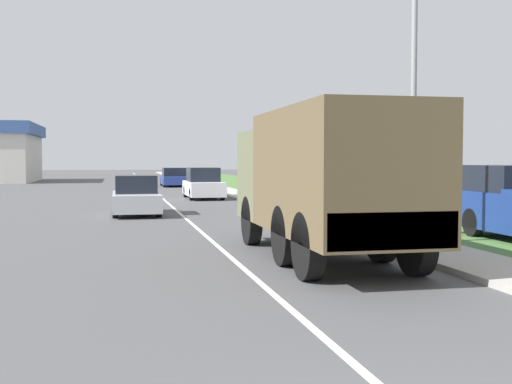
% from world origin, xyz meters
% --- Properties ---
extents(ground_plane, '(180.00, 180.00, 0.00)m').
position_xyz_m(ground_plane, '(0.00, 40.00, 0.00)').
color(ground_plane, '#4C4C4F').
extents(lane_centre_stripe, '(0.12, 120.00, 0.00)m').
position_xyz_m(lane_centre_stripe, '(0.00, 40.00, 0.00)').
color(lane_centre_stripe, silver).
rests_on(lane_centre_stripe, ground).
extents(sidewalk_right, '(1.80, 120.00, 0.12)m').
position_xyz_m(sidewalk_right, '(4.50, 40.00, 0.06)').
color(sidewalk_right, '#ADAAA3').
rests_on(sidewalk_right, ground).
extents(grass_strip_right, '(7.00, 120.00, 0.02)m').
position_xyz_m(grass_strip_right, '(8.90, 40.00, 0.01)').
color(grass_strip_right, '#4C7538').
rests_on(grass_strip_right, ground).
extents(military_truck, '(2.32, 7.22, 3.09)m').
position_xyz_m(military_truck, '(1.88, 10.09, 1.74)').
color(military_truck, '#606647').
rests_on(military_truck, ground).
extents(car_nearest_ahead, '(1.74, 4.23, 1.50)m').
position_xyz_m(car_nearest_ahead, '(-1.68, 22.06, 0.68)').
color(car_nearest_ahead, '#B7BABF').
rests_on(car_nearest_ahead, ground).
extents(car_second_ahead, '(1.81, 4.49, 1.66)m').
position_xyz_m(car_second_ahead, '(2.14, 31.49, 0.74)').
color(car_second_ahead, silver).
rests_on(car_second_ahead, ground).
extents(car_third_ahead, '(1.95, 4.86, 1.45)m').
position_xyz_m(car_third_ahead, '(1.96, 47.64, 0.66)').
color(car_third_ahead, navy).
rests_on(car_third_ahead, ground).
extents(lamp_post, '(1.69, 0.24, 6.81)m').
position_xyz_m(lamp_post, '(4.54, 11.87, 4.19)').
color(lamp_post, gray).
rests_on(lamp_post, sidewalk_right).
extents(utility_box, '(0.55, 0.45, 0.70)m').
position_xyz_m(utility_box, '(6.20, 14.79, 0.37)').
color(utility_box, '#3D7042').
rests_on(utility_box, grass_strip_right).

